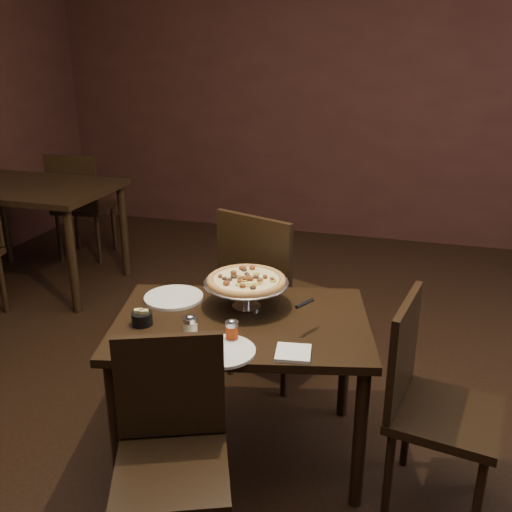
# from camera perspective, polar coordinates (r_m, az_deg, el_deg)

# --- Properties ---
(room) EXTENTS (6.04, 7.04, 2.84)m
(room) POSITION_cam_1_polar(r_m,az_deg,el_deg) (2.18, 0.01, 9.78)
(room) COLOR black
(room) RESTS_ON ground
(dining_table) EXTENTS (1.24, 0.97, 0.68)m
(dining_table) POSITION_cam_1_polar(r_m,az_deg,el_deg) (2.52, -1.43, -8.23)
(dining_table) COLOR black
(dining_table) RESTS_ON ground
(background_table) EXTENTS (1.29, 0.86, 0.81)m
(background_table) POSITION_cam_1_polar(r_m,az_deg,el_deg) (4.71, -21.76, 5.33)
(background_table) COLOR black
(background_table) RESTS_ON ground
(pizza_stand) EXTENTS (0.38, 0.38, 0.16)m
(pizza_stand) POSITION_cam_1_polar(r_m,az_deg,el_deg) (2.55, -0.98, -2.47)
(pizza_stand) COLOR silver
(pizza_stand) RESTS_ON dining_table
(parmesan_shaker) EXTENTS (0.06, 0.06, 0.10)m
(parmesan_shaker) POSITION_cam_1_polar(r_m,az_deg,el_deg) (2.33, -6.58, -7.10)
(parmesan_shaker) COLOR #F3ECBD
(parmesan_shaker) RESTS_ON dining_table
(pepper_flake_shaker) EXTENTS (0.05, 0.05, 0.10)m
(pepper_flake_shaker) POSITION_cam_1_polar(r_m,az_deg,el_deg) (2.30, -2.43, -7.48)
(pepper_flake_shaker) COLOR maroon
(pepper_flake_shaker) RESTS_ON dining_table
(packet_caddy) EXTENTS (0.09, 0.09, 0.07)m
(packet_caddy) POSITION_cam_1_polar(r_m,az_deg,el_deg) (2.48, -11.33, -6.12)
(packet_caddy) COLOR black
(packet_caddy) RESTS_ON dining_table
(napkin_stack) EXTENTS (0.15, 0.15, 0.01)m
(napkin_stack) POSITION_cam_1_polar(r_m,az_deg,el_deg) (2.22, 3.75, -9.65)
(napkin_stack) COLOR white
(napkin_stack) RESTS_ON dining_table
(plate_left) EXTENTS (0.28, 0.28, 0.01)m
(plate_left) POSITION_cam_1_polar(r_m,az_deg,el_deg) (2.70, -8.23, -4.12)
(plate_left) COLOR white
(plate_left) RESTS_ON dining_table
(plate_near) EXTENTS (0.26, 0.26, 0.01)m
(plate_near) POSITION_cam_1_polar(r_m,az_deg,el_deg) (2.23, -3.39, -9.49)
(plate_near) COLOR white
(plate_near) RESTS_ON dining_table
(serving_spatula) EXTENTS (0.13, 0.13, 0.02)m
(serving_spatula) POSITION_cam_1_polar(r_m,az_deg,el_deg) (2.34, 4.88, -4.79)
(serving_spatula) COLOR silver
(serving_spatula) RESTS_ON pizza_stand
(chair_far) EXTENTS (0.59, 0.59, 0.99)m
(chair_far) POSITION_cam_1_polar(r_m,az_deg,el_deg) (3.13, 1.19, -3.41)
(chair_far) COLOR black
(chair_far) RESTS_ON ground
(chair_near) EXTENTS (0.52, 0.52, 0.85)m
(chair_near) POSITION_cam_1_polar(r_m,az_deg,el_deg) (2.15, -8.45, -18.30)
(chair_near) COLOR black
(chair_near) RESTS_ON ground
(chair_side) EXTENTS (0.48, 0.48, 0.89)m
(chair_side) POSITION_cam_1_polar(r_m,az_deg,el_deg) (2.43, 16.91, -13.40)
(chair_side) COLOR black
(chair_side) RESTS_ON ground
(bg_chair_far) EXTENTS (0.50, 0.50, 0.95)m
(bg_chair_far) POSITION_cam_1_polar(r_m,az_deg,el_deg) (5.23, -17.16, 5.17)
(bg_chair_far) COLOR black
(bg_chair_far) RESTS_ON ground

